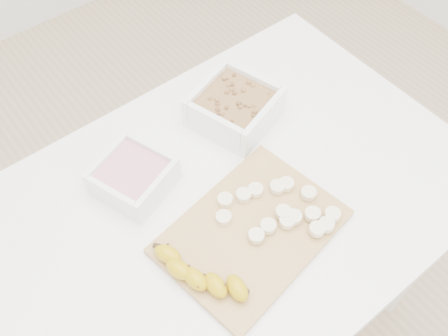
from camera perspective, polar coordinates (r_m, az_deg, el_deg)
ground at (r=1.70m, az=0.65°, el=-16.70°), size 3.50×3.50×0.00m
table at (r=1.10m, az=0.97°, el=-5.70°), size 1.00×0.70×0.75m
bowl_yogurt at (r=1.02m, az=-10.32°, el=-0.91°), size 0.18×0.18×0.06m
bowl_granola at (r=1.11m, az=1.24°, el=7.02°), size 0.21×0.21×0.08m
cutting_board at (r=0.97m, az=3.14°, el=-7.27°), size 0.37×0.29×0.01m
banana at (r=0.91m, az=-2.52°, el=-12.10°), size 0.09×0.19×0.03m
banana_slices at (r=0.98m, az=6.51°, el=-4.77°), size 0.20×0.20×0.02m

